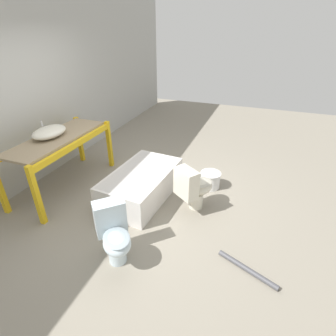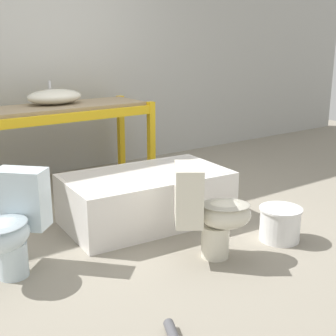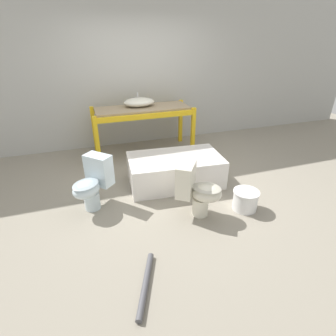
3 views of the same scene
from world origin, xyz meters
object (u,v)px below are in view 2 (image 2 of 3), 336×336
bathtub_main (146,194)px  toilet_near (14,222)px  sink_basin (55,97)px  toilet_far (208,210)px  bucket_white (280,223)px

bathtub_main → toilet_near: bearing=-163.7°
sink_basin → toilet_near: 2.08m
toilet_far → bucket_white: size_ratio=2.05×
toilet_near → bathtub_main: bearing=57.6°
sink_basin → bucket_white: (0.86, -2.40, -0.84)m
toilet_near → toilet_far: bearing=20.1°
bathtub_main → toilet_near: size_ratio=2.09×
toilet_near → toilet_far: same height
bucket_white → toilet_near: bearing=159.7°
sink_basin → bathtub_main: 1.62m
bathtub_main → toilet_far: (-0.02, -0.85, 0.12)m
bucket_white → toilet_far: bearing=170.5°
toilet_far → bucket_white: (0.67, -0.11, -0.23)m
toilet_far → bucket_white: toilet_far is taller
sink_basin → toilet_far: sink_basin is taller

